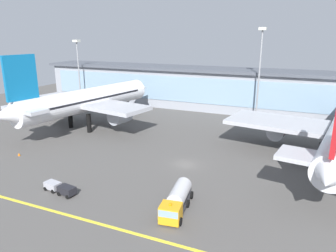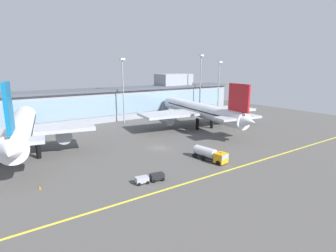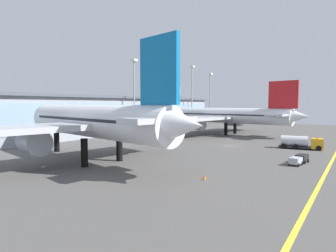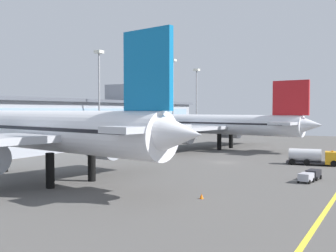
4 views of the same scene
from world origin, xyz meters
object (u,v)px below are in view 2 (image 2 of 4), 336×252
object	(u,v)px
airliner_near_left	(21,129)
apron_light_mast_centre	(201,76)
baggage_tug_near	(150,178)
apron_light_mast_far_east	(219,80)
fuel_tanker_truck	(211,154)
airliner_near_right	(200,110)
apron_light_mast_east	(123,81)
safety_cone	(40,188)

from	to	relation	value
airliner_near_left	apron_light_mast_centre	size ratio (longest dim) A/B	1.79
airliner_near_left	baggage_tug_near	distance (m)	35.43
baggage_tug_near	apron_light_mast_far_east	world-z (taller)	apron_light_mast_far_east
apron_light_mast_centre	apron_light_mast_far_east	size ratio (longest dim) A/B	1.12
airliner_near_left	apron_light_mast_far_east	distance (m)	85.09
apron_light_mast_far_east	airliner_near_left	bearing A→B (deg)	-168.01
fuel_tanker_truck	airliner_near_left	bearing A→B (deg)	-136.18
airliner_near_right	apron_light_mast_east	xyz separation A→B (m)	(-18.89, 22.44, 9.80)
airliner_near_left	baggage_tug_near	world-z (taller)	airliner_near_left
fuel_tanker_truck	apron_light_mast_east	size ratio (longest dim) A/B	0.38
apron_light_mast_far_east	baggage_tug_near	bearing A→B (deg)	-143.80
safety_cone	apron_light_mast_centre	bearing A→B (deg)	30.17
fuel_tanker_truck	apron_light_mast_centre	size ratio (longest dim) A/B	0.35
airliner_near_left	fuel_tanker_truck	bearing A→B (deg)	-117.27
airliner_near_right	apron_light_mast_far_east	size ratio (longest dim) A/B	2.35
apron_light_mast_east	apron_light_mast_far_east	xyz separation A→B (m)	(45.01, -5.28, -0.44)
apron_light_mast_east	safety_cone	xyz separation A→B (m)	(-38.09, -44.42, -15.58)
fuel_tanker_truck	apron_light_mast_centre	bearing A→B (deg)	132.95
safety_cone	baggage_tug_near	bearing A→B (deg)	-25.64
safety_cone	apron_light_mast_east	bearing A→B (deg)	49.39
fuel_tanker_truck	apron_light_mast_east	distance (m)	52.78
baggage_tug_near	apron_light_mast_far_east	bearing A→B (deg)	44.74
apron_light_mast_centre	baggage_tug_near	bearing A→B (deg)	-137.99
apron_light_mast_east	apron_light_mast_far_east	distance (m)	45.32
airliner_near_right	apron_light_mast_east	bearing A→B (deg)	48.75
apron_light_mast_centre	fuel_tanker_truck	bearing A→B (deg)	-129.15
apron_light_mast_east	fuel_tanker_truck	bearing A→B (deg)	-92.82
apron_light_mast_centre	apron_light_mast_east	xyz separation A→B (m)	(-39.20, -0.50, -1.17)
airliner_near_right	safety_cone	distance (m)	61.34
airliner_near_right	apron_light_mast_east	world-z (taller)	apron_light_mast_east
airliner_near_right	baggage_tug_near	xyz separation A→B (m)	(-39.09, -30.56, -5.28)
apron_light_mast_far_east	safety_cone	distance (m)	93.09
airliner_near_right	apron_light_mast_centre	distance (m)	32.55
baggage_tug_near	apron_light_mast_centre	size ratio (longest dim) A/B	0.22
airliner_near_left	apron_light_mast_centre	distance (m)	81.11
safety_cone	airliner_near_right	bearing A→B (deg)	21.10
airliner_near_right	airliner_near_left	bearing A→B (deg)	99.11
apron_light_mast_far_east	airliner_near_right	bearing A→B (deg)	-146.70
airliner_near_left	baggage_tug_near	size ratio (longest dim) A/B	8.25
baggage_tug_near	apron_light_mast_far_east	size ratio (longest dim) A/B	0.24
airliner_near_left	fuel_tanker_truck	world-z (taller)	airliner_near_left
apron_light_mast_far_east	safety_cone	world-z (taller)	apron_light_mast_far_east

